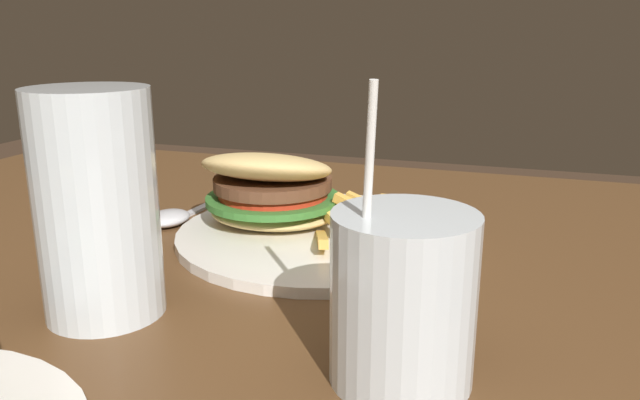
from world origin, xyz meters
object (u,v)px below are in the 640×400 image
at_px(juice_glass, 402,305).
at_px(spoon, 172,217).
at_px(meal_plate_near, 296,209).
at_px(beer_glass, 97,209).

bearing_deg(juice_glass, spoon, -37.46).
relative_size(meal_plate_near, spoon, 1.65).
bearing_deg(spoon, juice_glass, 57.09).
relative_size(meal_plate_near, juice_glass, 1.57).
distance_m(meal_plate_near, juice_glass, 0.28).
height_order(meal_plate_near, spoon, meal_plate_near).
relative_size(beer_glass, spoon, 0.97).
relative_size(juice_glass, spoon, 1.05).
distance_m(juice_glass, spoon, 0.38).
bearing_deg(spoon, meal_plate_near, 94.68).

